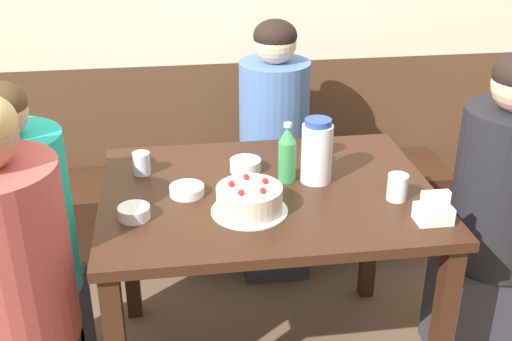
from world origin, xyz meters
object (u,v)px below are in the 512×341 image
object	(u,v)px
water_pitcher	(317,151)
person_pale_blue_shirt	(495,224)
soju_bottle	(287,154)
bowl_rice_small	(134,213)
glass_water_tall	(397,187)
bowl_soup_white	(187,190)
bowl_side_dish	(245,165)
napkin_holder	(434,211)
person_dark_striped	(26,258)
glass_tumbler_short	(142,163)
bench_seat	(240,213)
birthday_cake	(249,200)
glass_shot_small	(321,144)
person_grey_tee	(9,288)
person_teal_shirt	(274,159)

from	to	relation	value
water_pitcher	person_pale_blue_shirt	xyz separation A→B (m)	(0.65, -0.11, -0.28)
soju_bottle	person_pale_blue_shirt	distance (m)	0.81
bowl_rice_small	glass_water_tall	bearing A→B (deg)	0.40
bowl_soup_white	bowl_rice_small	distance (m)	0.22
water_pitcher	bowl_rice_small	world-z (taller)	water_pitcher
bowl_side_dish	person_pale_blue_shirt	world-z (taller)	person_pale_blue_shirt
bowl_rice_small	bowl_soup_white	bearing A→B (deg)	38.67
napkin_holder	bowl_rice_small	distance (m)	0.94
napkin_holder	person_dark_striped	bearing A→B (deg)	168.23
glass_tumbler_short	person_pale_blue_shirt	world-z (taller)	person_pale_blue_shirt
water_pitcher	glass_water_tall	world-z (taller)	water_pitcher
water_pitcher	person_dark_striped	size ratio (longest dim) A/B	0.19
bench_seat	person_pale_blue_shirt	distance (m)	1.28
water_pitcher	glass_water_tall	distance (m)	0.30
glass_water_tall	person_dark_striped	world-z (taller)	person_dark_striped
bench_seat	birthday_cake	distance (m)	1.15
bench_seat	glass_water_tall	distance (m)	1.21
bowl_rice_small	glass_shot_small	world-z (taller)	glass_shot_small
napkin_holder	bowl_side_dish	bearing A→B (deg)	140.02
water_pitcher	birthday_cake	bearing A→B (deg)	-143.87
soju_bottle	person_grey_tee	world-z (taller)	person_grey_tee
napkin_holder	glass_shot_small	world-z (taller)	napkin_holder
water_pitcher	bowl_side_dish	size ratio (longest dim) A/B	2.04
bowl_side_dish	person_grey_tee	xyz separation A→B (m)	(-0.77, -0.42, -0.16)
person_grey_tee	water_pitcher	bearing A→B (deg)	16.62
bench_seat	birthday_cake	xyz separation A→B (m)	(-0.08, -0.98, 0.60)
person_pale_blue_shirt	glass_water_tall	bearing A→B (deg)	8.92
bowl_soup_white	glass_water_tall	xyz separation A→B (m)	(0.69, -0.13, 0.03)
birthday_cake	glass_shot_small	world-z (taller)	birthday_cake
glass_shot_small	person_grey_tee	distance (m)	1.21
napkin_holder	person_grey_tee	bearing A→B (deg)	178.57
person_dark_striped	bowl_side_dish	bearing A→B (deg)	12.80
bowl_rice_small	glass_water_tall	size ratio (longest dim) A/B	1.14
person_grey_tee	bowl_rice_small	bearing A→B (deg)	17.43
birthday_cake	person_dark_striped	size ratio (longest dim) A/B	0.21
soju_bottle	person_teal_shirt	bearing A→B (deg)	84.43
person_teal_shirt	bowl_soup_white	bearing A→B (deg)	-31.09
person_teal_shirt	person_pale_blue_shirt	size ratio (longest dim) A/B	0.97
glass_water_tall	person_pale_blue_shirt	bearing A→B (deg)	8.92
bowl_side_dish	glass_shot_small	xyz separation A→B (m)	(0.31, 0.11, 0.02)
soju_bottle	napkin_holder	bearing A→B (deg)	-41.09
person_teal_shirt	napkin_holder	bearing A→B (deg)	19.06
napkin_holder	glass_shot_small	xyz separation A→B (m)	(-0.23, 0.56, 0.00)
bench_seat	bowl_side_dish	size ratio (longest dim) A/B	18.28
soju_bottle	person_grey_tee	xyz separation A→B (m)	(-0.91, -0.32, -0.25)
water_pitcher	glass_water_tall	xyz separation A→B (m)	(0.24, -0.18, -0.07)
soju_bottle	bowl_side_dish	world-z (taller)	soju_bottle
birthday_cake	soju_bottle	size ratio (longest dim) A/B	1.14
napkin_holder	person_teal_shirt	world-z (taller)	person_teal_shirt
glass_shot_small	person_teal_shirt	bearing A→B (deg)	104.63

